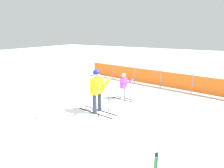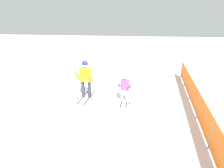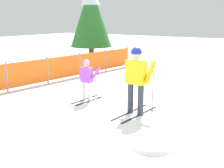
% 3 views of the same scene
% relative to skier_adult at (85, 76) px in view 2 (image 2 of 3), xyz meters
% --- Properties ---
extents(ground_plane, '(60.00, 60.00, 0.00)m').
position_rel_skier_adult_xyz_m(ground_plane, '(-0.11, 0.23, -1.02)').
color(ground_plane, white).
extents(skier_adult, '(1.65, 0.75, 1.72)m').
position_rel_skier_adult_xyz_m(skier_adult, '(0.00, 0.00, 0.00)').
color(skier_adult, black).
rests_on(skier_adult, ground_plane).
extents(skier_child, '(1.18, 0.57, 1.25)m').
position_rel_skier_adult_xyz_m(skier_child, '(0.21, 1.78, -0.29)').
color(skier_child, black).
rests_on(skier_child, ground_plane).
extents(safety_fence, '(10.03, 1.05, 1.02)m').
position_rel_skier_adult_xyz_m(safety_fence, '(1.17, 4.51, -0.51)').
color(safety_fence, gray).
rests_on(safety_fence, ground_plane).
extents(snow_mound, '(0.99, 0.84, 0.39)m').
position_rel_skier_adult_xyz_m(snow_mound, '(-1.45, -1.23, -1.02)').
color(snow_mound, white).
rests_on(snow_mound, ground_plane).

